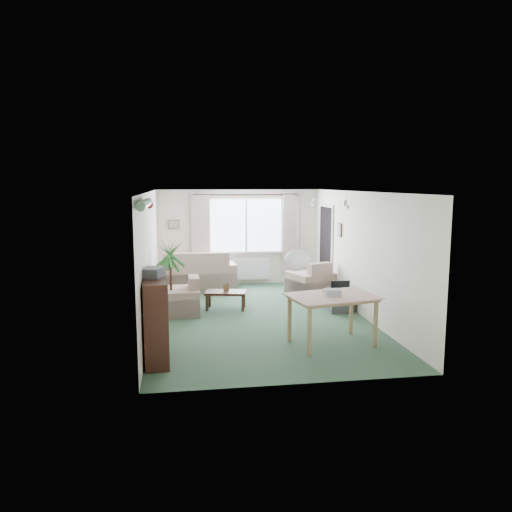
{
  "coord_description": "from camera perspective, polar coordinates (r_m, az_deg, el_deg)",
  "views": [
    {
      "loc": [
        -1.47,
        -9.19,
        2.56
      ],
      "look_at": [
        0.0,
        0.3,
        1.15
      ],
      "focal_mm": 35.0,
      "sensor_mm": 36.0,
      "label": 1
    }
  ],
  "objects": [
    {
      "name": "tv_cube",
      "position": [
        10.21,
        9.57,
        -4.99
      ],
      "size": [
        0.48,
        0.52,
        0.45
      ],
      "primitive_type": "cube",
      "rotation": [
        0.0,
        0.0,
        -0.05
      ],
      "color": "#3D3E43",
      "rests_on": "ground"
    },
    {
      "name": "tinsel_garland",
      "position": [
        6.91,
        -12.59,
        5.84
      ],
      "size": [
        1.6,
        1.6,
        0.12
      ],
      "primitive_type": "cylinder",
      "color": "#196626"
    },
    {
      "name": "armchair_corner",
      "position": [
        11.43,
        6.3,
        -2.58
      ],
      "size": [
        1.14,
        1.11,
        0.81
      ],
      "primitive_type": "cube",
      "rotation": [
        0.0,
        0.0,
        3.49
      ],
      "color": "#C2B693",
      "rests_on": "ground"
    },
    {
      "name": "bauble_cluster_b",
      "position": [
        9.41,
        10.3,
        6.15
      ],
      "size": [
        0.2,
        0.2,
        0.2
      ],
      "primitive_type": "sphere",
      "color": "silver"
    },
    {
      "name": "photo_frame",
      "position": [
        10.24,
        -3.43,
        -3.55
      ],
      "size": [
        0.12,
        0.06,
        0.16
      ],
      "primitive_type": "cube",
      "rotation": [
        0.0,
        0.0,
        0.38
      ],
      "color": "brown",
      "rests_on": "coffee_table"
    },
    {
      "name": "bookshelf",
      "position": [
        7.37,
        -11.45,
        -7.19
      ],
      "size": [
        0.41,
        1.02,
        1.21
      ],
      "primitive_type": "cube",
      "rotation": [
        0.0,
        0.0,
        0.08
      ],
      "color": "black",
      "rests_on": "ground"
    },
    {
      "name": "radiator",
      "position": [
        12.68,
        -1.11,
        -1.46
      ],
      "size": [
        1.2,
        0.1,
        0.55
      ],
      "primitive_type": "cube",
      "color": "white"
    },
    {
      "name": "dining_table",
      "position": [
        8.09,
        8.66,
        -7.3
      ],
      "size": [
        1.38,
        1.06,
        0.78
      ],
      "primitive_type": "cube",
      "rotation": [
        0.0,
        0.0,
        0.2
      ],
      "color": "#AD765E",
      "rests_on": "ground"
    },
    {
      "name": "gift_box",
      "position": [
        7.98,
        8.7,
        -4.2
      ],
      "size": [
        0.25,
        0.18,
        0.12
      ],
      "primitive_type": "cube",
      "rotation": [
        0.0,
        0.0,
        0.02
      ],
      "color": "#B2B3BE",
      "rests_on": "dining_table"
    },
    {
      "name": "wall_picture_back",
      "position": [
        12.46,
        -9.39,
        3.59
      ],
      "size": [
        0.28,
        0.03,
        0.22
      ],
      "primitive_type": "cube",
      "color": "brown"
    },
    {
      "name": "window",
      "position": [
        12.58,
        -1.15,
        3.51
      ],
      "size": [
        1.8,
        0.03,
        1.3
      ],
      "primitive_type": "cube",
      "color": "white"
    },
    {
      "name": "coffee_table",
      "position": [
        10.25,
        -3.47,
        -5.05
      ],
      "size": [
        0.9,
        0.62,
        0.37
      ],
      "primitive_type": "cube",
      "rotation": [
        0.0,
        0.0,
        -0.2
      ],
      "color": "black",
      "rests_on": "ground"
    },
    {
      "name": "curtain_left",
      "position": [
        12.4,
        -6.36,
        2.33
      ],
      "size": [
        0.45,
        0.08,
        2.0
      ],
      "primitive_type": "cube",
      "color": "beige"
    },
    {
      "name": "pendant_lamp",
      "position": [
        7.17,
        4.76,
        -0.33
      ],
      "size": [
        0.36,
        0.36,
        0.36
      ],
      "primitive_type": "sphere",
      "color": "white"
    },
    {
      "name": "curtain_rod",
      "position": [
        12.46,
        -1.11,
        7.01
      ],
      "size": [
        2.6,
        0.03,
        0.03
      ],
      "primitive_type": "cube",
      "color": "black"
    },
    {
      "name": "ground",
      "position": [
        9.65,
        0.27,
        -7.03
      ],
      "size": [
        6.5,
        6.5,
        0.0
      ],
      "primitive_type": "plane",
      "color": "#2B4832"
    },
    {
      "name": "pet_bed",
      "position": [
        11.85,
        6.68,
        -3.89
      ],
      "size": [
        0.76,
        0.76,
        0.12
      ],
      "primitive_type": "cylinder",
      "rotation": [
        0.0,
        0.0,
        0.36
      ],
      "color": "#28219A",
      "rests_on": "ground"
    },
    {
      "name": "doorway",
      "position": [
        12.01,
        8.0,
        0.8
      ],
      "size": [
        0.03,
        0.95,
        2.0
      ],
      "primitive_type": "cube",
      "color": "black"
    },
    {
      "name": "hifi_box",
      "position": [
        7.33,
        -11.78,
        -1.85
      ],
      "size": [
        0.38,
        0.42,
        0.14
      ],
      "primitive_type": "cube",
      "rotation": [
        0.0,
        0.0,
        -0.32
      ],
      "color": "#3A3B3F",
      "rests_on": "bookshelf"
    },
    {
      "name": "armchair_left",
      "position": [
        9.94,
        -8.79,
        -4.48
      ],
      "size": [
        0.79,
        0.84,
        0.74
      ],
      "primitive_type": "cube",
      "rotation": [
        0.0,
        0.0,
        -1.56
      ],
      "color": "#B9A68C",
      "rests_on": "ground"
    },
    {
      "name": "bauble_cluster_a",
      "position": [
        10.47,
        6.58,
        6.44
      ],
      "size": [
        0.2,
        0.2,
        0.2
      ],
      "primitive_type": "sphere",
      "color": "silver"
    },
    {
      "name": "curtain_right",
      "position": [
        12.71,
        4.07,
        2.5
      ],
      "size": [
        0.45,
        0.08,
        2.0
      ],
      "primitive_type": "cube",
      "color": "beige"
    },
    {
      "name": "wall_picture_right",
      "position": [
        11.0,
        9.53,
        2.96
      ],
      "size": [
        0.03,
        0.24,
        0.3
      ],
      "primitive_type": "cube",
      "color": "brown"
    },
    {
      "name": "houseplant",
      "position": [
        9.75,
        -9.72,
        -2.48
      ],
      "size": [
        0.68,
        0.68,
        1.5
      ],
      "primitive_type": "cylinder",
      "rotation": [
        0.0,
        0.0,
        -0.06
      ],
      "color": "#21622F",
      "rests_on": "ground"
    },
    {
      "name": "sofa",
      "position": [
        12.13,
        -6.93,
        -1.62
      ],
      "size": [
        1.92,
        1.04,
        0.95
      ],
      "primitive_type": "cube",
      "rotation": [
        0.0,
        0.0,
        3.16
      ],
      "color": "beige",
      "rests_on": "ground"
    }
  ]
}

